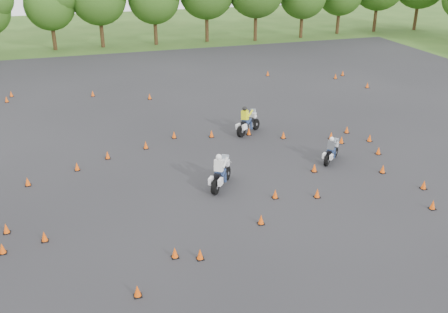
% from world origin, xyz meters
% --- Properties ---
extents(ground, '(140.00, 140.00, 0.00)m').
position_xyz_m(ground, '(0.00, 0.00, 0.00)').
color(ground, '#2D5119').
rests_on(ground, ground).
extents(asphalt_pad, '(62.00, 62.00, 0.00)m').
position_xyz_m(asphalt_pad, '(0.00, 6.00, 0.01)').
color(asphalt_pad, black).
rests_on(asphalt_pad, ground).
extents(treeline, '(86.65, 32.20, 11.10)m').
position_xyz_m(treeline, '(4.02, 35.51, 4.69)').
color(treeline, '#2B4F16').
rests_on(treeline, ground).
extents(traffic_cones, '(36.56, 33.07, 0.45)m').
position_xyz_m(traffic_cones, '(0.48, 4.90, 0.23)').
color(traffic_cones, '#E94F09').
rests_on(traffic_cones, asphalt_pad).
extents(rider_grey, '(1.91, 1.83, 1.56)m').
position_xyz_m(rider_grey, '(6.51, 4.14, 0.79)').
color(rider_grey, '#45484D').
rests_on(rider_grey, ground).
extents(rider_yellow, '(2.37, 2.02, 1.86)m').
position_xyz_m(rider_yellow, '(3.48, 9.73, 0.93)').
color(rider_yellow, '#D1D512').
rests_on(rider_yellow, ground).
extents(rider_white, '(2.08, 2.43, 1.90)m').
position_xyz_m(rider_white, '(-0.48, 2.95, 0.96)').
color(rider_white, silver).
rests_on(rider_white, ground).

